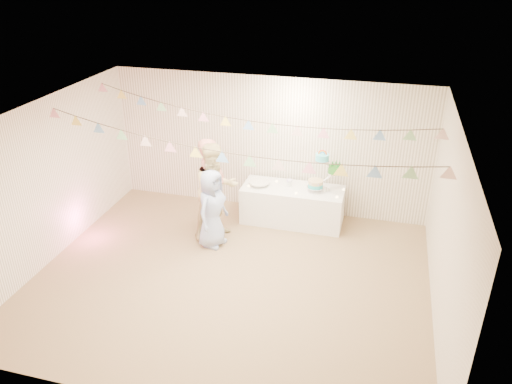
% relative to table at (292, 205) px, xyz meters
% --- Properties ---
extents(floor, '(6.00, 6.00, 0.00)m').
position_rel_table_xyz_m(floor, '(-0.57, -2.03, -0.35)').
color(floor, olive).
rests_on(floor, ground).
extents(ceiling, '(6.00, 6.00, 0.00)m').
position_rel_table_xyz_m(ceiling, '(-0.57, -2.03, 2.25)').
color(ceiling, white).
rests_on(ceiling, ground).
extents(back_wall, '(6.00, 6.00, 0.00)m').
position_rel_table_xyz_m(back_wall, '(-0.57, 0.47, 0.95)').
color(back_wall, white).
rests_on(back_wall, ground).
extents(front_wall, '(6.00, 6.00, 0.00)m').
position_rel_table_xyz_m(front_wall, '(-0.57, -4.53, 0.95)').
color(front_wall, white).
rests_on(front_wall, ground).
extents(left_wall, '(5.00, 5.00, 0.00)m').
position_rel_table_xyz_m(left_wall, '(-3.57, -2.03, 0.95)').
color(left_wall, white).
rests_on(left_wall, ground).
extents(right_wall, '(5.00, 5.00, 0.00)m').
position_rel_table_xyz_m(right_wall, '(2.43, -2.03, 0.95)').
color(right_wall, white).
rests_on(right_wall, ground).
extents(table, '(1.85, 0.74, 0.69)m').
position_rel_table_xyz_m(table, '(0.00, 0.00, 0.00)').
color(table, white).
rests_on(table, floor).
extents(cake_stand, '(0.65, 0.38, 0.73)m').
position_rel_table_xyz_m(cake_stand, '(0.55, 0.05, 0.77)').
color(cake_stand, silver).
rests_on(cake_stand, table).
extents(cake_bottom, '(0.31, 0.31, 0.15)m').
position_rel_table_xyz_m(cake_bottom, '(0.40, -0.01, 0.49)').
color(cake_bottom, '#26B1B4').
rests_on(cake_bottom, cake_stand).
extents(cake_middle, '(0.27, 0.27, 0.22)m').
position_rel_table_xyz_m(cake_middle, '(0.73, 0.14, 0.76)').
color(cake_middle, '#257E1B').
rests_on(cake_middle, cake_stand).
extents(cake_top_tier, '(0.25, 0.25, 0.19)m').
position_rel_table_xyz_m(cake_top_tier, '(0.49, 0.02, 1.03)').
color(cake_top_tier, '#46CCDC').
rests_on(cake_top_tier, cake_stand).
extents(platter, '(0.37, 0.37, 0.02)m').
position_rel_table_xyz_m(platter, '(-0.62, -0.05, 0.41)').
color(platter, white).
rests_on(platter, table).
extents(posy, '(0.13, 0.13, 0.15)m').
position_rel_table_xyz_m(posy, '(-0.08, 0.05, 0.48)').
color(posy, white).
rests_on(posy, table).
extents(person_adult_a, '(0.44, 0.65, 1.76)m').
position_rel_table_xyz_m(person_adult_a, '(-1.31, -0.69, 0.53)').
color(person_adult_a, '#BE6F63').
rests_on(person_adult_a, floor).
extents(person_adult_b, '(1.06, 1.07, 1.74)m').
position_rel_table_xyz_m(person_adult_b, '(-1.19, -0.84, 0.52)').
color(person_adult_b, '#D0BA80').
rests_on(person_adult_b, floor).
extents(person_child, '(0.60, 0.77, 1.39)m').
position_rel_table_xyz_m(person_child, '(-1.16, -1.14, 0.35)').
color(person_child, '#96A8D5').
rests_on(person_child, floor).
extents(bunting_back, '(5.60, 1.10, 0.40)m').
position_rel_table_xyz_m(bunting_back, '(-0.57, -0.93, 2.00)').
color(bunting_back, pink).
rests_on(bunting_back, ceiling).
extents(bunting_front, '(5.60, 0.90, 0.36)m').
position_rel_table_xyz_m(bunting_front, '(-0.57, -2.23, 1.97)').
color(bunting_front, '#72A5E5').
rests_on(bunting_front, ceiling).
extents(tealight_0, '(0.04, 0.04, 0.03)m').
position_rel_table_xyz_m(tealight_0, '(-0.80, -0.15, 0.36)').
color(tealight_0, '#FFD88C').
rests_on(tealight_0, table).
extents(tealight_1, '(0.04, 0.04, 0.03)m').
position_rel_table_xyz_m(tealight_1, '(-0.35, 0.18, 0.36)').
color(tealight_1, '#FFD88C').
rests_on(tealight_1, table).
extents(tealight_2, '(0.04, 0.04, 0.03)m').
position_rel_table_xyz_m(tealight_2, '(0.10, -0.22, 0.36)').
color(tealight_2, '#FFD88C').
rests_on(tealight_2, table).
extents(tealight_3, '(0.04, 0.04, 0.03)m').
position_rel_table_xyz_m(tealight_3, '(0.35, 0.22, 0.36)').
color(tealight_3, '#FFD88C').
rests_on(tealight_3, table).
extents(tealight_4, '(0.04, 0.04, 0.03)m').
position_rel_table_xyz_m(tealight_4, '(0.82, -0.18, 0.36)').
color(tealight_4, '#FFD88C').
rests_on(tealight_4, table).
extents(tealight_5, '(0.04, 0.04, 0.03)m').
position_rel_table_xyz_m(tealight_5, '(0.90, 0.15, 0.36)').
color(tealight_5, '#FFD88C').
rests_on(tealight_5, table).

